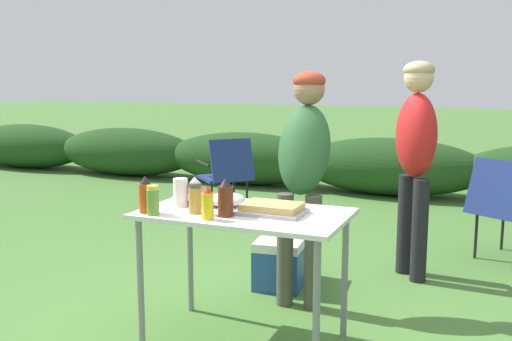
% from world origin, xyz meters
% --- Properties ---
extents(ground_plane, '(60.00, 60.00, 0.00)m').
position_xyz_m(ground_plane, '(0.00, 0.00, 0.00)').
color(ground_plane, '#477533').
extents(shrub_hedge, '(14.40, 0.90, 0.72)m').
position_xyz_m(shrub_hedge, '(0.00, 4.52, 0.36)').
color(shrub_hedge, '#1E4219').
rests_on(shrub_hedge, ground).
extents(folding_table, '(1.10, 0.64, 0.74)m').
position_xyz_m(folding_table, '(0.00, 0.00, 0.66)').
color(folding_table, silver).
rests_on(folding_table, ground).
extents(food_tray, '(0.34, 0.24, 0.06)m').
position_xyz_m(food_tray, '(0.16, 0.01, 0.77)').
color(food_tray, '#9E9EA3').
rests_on(food_tray, folding_table).
extents(plate_stack, '(0.20, 0.20, 0.02)m').
position_xyz_m(plate_stack, '(-0.41, 0.13, 0.75)').
color(plate_stack, white).
rests_on(plate_stack, folding_table).
extents(mixing_bowl, '(0.21, 0.21, 0.07)m').
position_xyz_m(mixing_bowl, '(-0.15, 0.09, 0.78)').
color(mixing_bowl, silver).
rests_on(mixing_bowl, folding_table).
extents(paper_cup_stack, '(0.08, 0.08, 0.16)m').
position_xyz_m(paper_cup_stack, '(-0.38, -0.01, 0.82)').
color(paper_cup_stack, white).
rests_on(paper_cup_stack, folding_table).
extents(spice_jar, '(0.07, 0.07, 0.16)m').
position_xyz_m(spice_jar, '(-0.22, -0.14, 0.82)').
color(spice_jar, '#B2893D').
rests_on(spice_jar, folding_table).
extents(relish_jar, '(0.07, 0.07, 0.15)m').
position_xyz_m(relish_jar, '(-0.41, -0.25, 0.82)').
color(relish_jar, olive).
rests_on(relish_jar, folding_table).
extents(mustard_bottle, '(0.06, 0.06, 0.17)m').
position_xyz_m(mustard_bottle, '(-0.10, -0.23, 0.82)').
color(mustard_bottle, yellow).
rests_on(mustard_bottle, folding_table).
extents(ketchup_bottle, '(0.07, 0.07, 0.16)m').
position_xyz_m(ketchup_bottle, '(-0.31, 0.02, 0.82)').
color(ketchup_bottle, red).
rests_on(ketchup_bottle, folding_table).
extents(bbq_sauce_bottle, '(0.08, 0.08, 0.20)m').
position_xyz_m(bbq_sauce_bottle, '(-0.04, -0.14, 0.84)').
color(bbq_sauce_bottle, '#562314').
rests_on(bbq_sauce_bottle, folding_table).
extents(hot_sauce_bottle, '(0.07, 0.07, 0.20)m').
position_xyz_m(hot_sauce_bottle, '(-0.47, -0.22, 0.83)').
color(hot_sauce_bottle, '#CC4214').
rests_on(hot_sauce_bottle, folding_table).
extents(standing_person_in_dark_puffer, '(0.36, 0.47, 1.49)m').
position_xyz_m(standing_person_in_dark_puffer, '(0.10, 0.70, 0.94)').
color(standing_person_in_dark_puffer, '#4C473D').
rests_on(standing_person_in_dark_puffer, ground).
extents(standing_person_in_navy_coat, '(0.43, 0.44, 1.57)m').
position_xyz_m(standing_person_in_navy_coat, '(0.70, 1.45, 0.97)').
color(standing_person_in_navy_coat, black).
rests_on(standing_person_in_navy_coat, ground).
extents(camp_chair_green_behind_table, '(0.69, 0.74, 0.83)m').
position_xyz_m(camp_chair_green_behind_table, '(1.34, 2.09, 0.47)').
color(camp_chair_green_behind_table, navy).
rests_on(camp_chair_green_behind_table, ground).
extents(camp_chair_near_hedge, '(0.74, 0.74, 0.83)m').
position_xyz_m(camp_chair_near_hedge, '(-1.42, 2.72, 0.47)').
color(camp_chair_near_hedge, navy).
rests_on(camp_chair_near_hedge, ground).
extents(cooler_box, '(0.37, 0.51, 0.34)m').
position_xyz_m(cooler_box, '(-0.13, 0.96, 0.17)').
color(cooler_box, '#234C93').
rests_on(cooler_box, ground).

